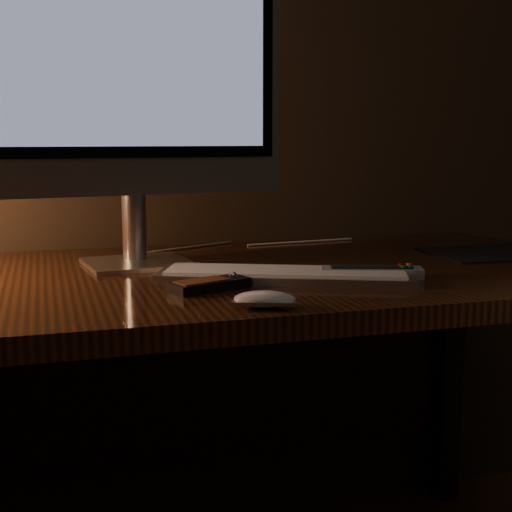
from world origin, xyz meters
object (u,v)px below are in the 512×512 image
object	(u,v)px
mouse	(265,302)
monitor	(133,70)
keyboard	(285,274)
media_remote	(210,284)
desk	(202,327)
tv_remote	(371,272)

from	to	relation	value
mouse	monitor	bearing A→B (deg)	127.93
keyboard	media_remote	bearing A→B (deg)	-137.65
desk	mouse	xyz separation A→B (m)	(0.02, -0.38, 0.14)
mouse	tv_remote	world-z (taller)	tv_remote
desk	keyboard	distance (m)	0.26
mouse	tv_remote	distance (m)	0.32
keyboard	monitor	bearing A→B (deg)	161.20
desk	tv_remote	xyz separation A→B (m)	(0.28, -0.21, 0.14)
keyboard	tv_remote	xyz separation A→B (m)	(0.16, -0.03, 0.00)
monitor	mouse	world-z (taller)	monitor
media_remote	monitor	bearing A→B (deg)	86.51
mouse	tv_remote	bearing A→B (deg)	52.95
media_remote	tv_remote	size ratio (longest dim) A/B	0.77
mouse	keyboard	bearing A→B (deg)	82.78
keyboard	media_remote	size ratio (longest dim) A/B	3.14
desk	keyboard	bearing A→B (deg)	-55.66
mouse	media_remote	size ratio (longest dim) A/B	0.64
monitor	media_remote	size ratio (longest dim) A/B	4.38
media_remote	tv_remote	bearing A→B (deg)	-17.47
desk	keyboard	world-z (taller)	keyboard
desk	keyboard	xyz separation A→B (m)	(0.12, -0.18, 0.14)
desk	tv_remote	distance (m)	0.38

